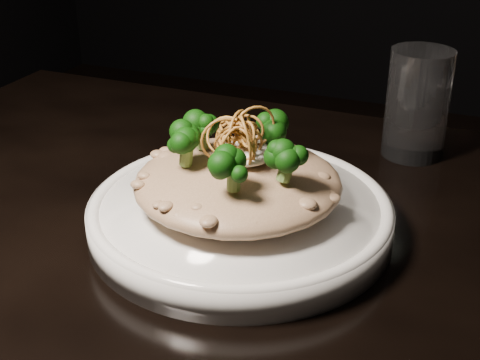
# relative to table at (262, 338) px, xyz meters

# --- Properties ---
(table) EXTENTS (1.10, 0.80, 0.75)m
(table) POSITION_rel_table_xyz_m (0.00, 0.00, 0.00)
(table) COLOR black
(table) RESTS_ON ground
(plate) EXTENTS (0.29, 0.29, 0.03)m
(plate) POSITION_rel_table_xyz_m (-0.04, 0.05, 0.10)
(plate) COLOR white
(plate) RESTS_ON table
(risotto) EXTENTS (0.20, 0.20, 0.04)m
(risotto) POSITION_rel_table_xyz_m (-0.05, 0.05, 0.14)
(risotto) COLOR brown
(risotto) RESTS_ON plate
(broccoli) EXTENTS (0.14, 0.14, 0.05)m
(broccoli) POSITION_rel_table_xyz_m (-0.04, 0.04, 0.18)
(broccoli) COLOR black
(broccoli) RESTS_ON risotto
(cheese) EXTENTS (0.06, 0.06, 0.02)m
(cheese) POSITION_rel_table_xyz_m (-0.04, 0.05, 0.16)
(cheese) COLOR white
(cheese) RESTS_ON risotto
(shallots) EXTENTS (0.06, 0.06, 0.04)m
(shallots) POSITION_rel_table_xyz_m (-0.04, 0.05, 0.19)
(shallots) COLOR brown
(shallots) RESTS_ON cheese
(drinking_glass) EXTENTS (0.09, 0.09, 0.13)m
(drinking_glass) POSITION_rel_table_xyz_m (0.08, 0.30, 0.15)
(drinking_glass) COLOR silver
(drinking_glass) RESTS_ON table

